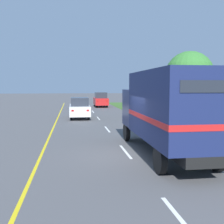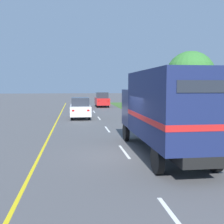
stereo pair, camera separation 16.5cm
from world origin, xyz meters
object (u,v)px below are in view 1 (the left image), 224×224
at_px(lead_car_red_ahead, 101,100).
at_px(highway_sign, 202,108).
at_px(horse_trailer_truck, 167,109).
at_px(lead_car_white, 80,108).
at_px(delineator_post, 222,140).
at_px(roadside_tree_mid, 189,76).

relative_size(lead_car_red_ahead, highway_sign, 1.66).
height_order(horse_trailer_truck, lead_car_white, horse_trailer_truck).
bearing_deg(highway_sign, delineator_post, -106.26).
distance_m(lead_car_white, roadside_tree_mid, 10.87).
xyz_separation_m(lead_car_red_ahead, delineator_post, (2.79, -27.40, -0.52)).
relative_size(horse_trailer_truck, roadside_tree_mid, 1.26).
distance_m(roadside_tree_mid, delineator_post, 14.89).
distance_m(horse_trailer_truck, lead_car_red_ahead, 27.97).
relative_size(horse_trailer_truck, delineator_post, 8.26).
bearing_deg(roadside_tree_mid, highway_sign, -108.18).
bearing_deg(delineator_post, horse_trailer_truck, -168.88).
xyz_separation_m(lead_car_red_ahead, roadside_tree_mid, (7.14, -13.57, 2.90)).
relative_size(lead_car_white, delineator_post, 4.82).
bearing_deg(lead_car_white, delineator_post, -66.28).
height_order(lead_car_white, delineator_post, lead_car_white).
xyz_separation_m(horse_trailer_truck, delineator_post, (2.83, 0.56, -1.47)).
bearing_deg(roadside_tree_mid, delineator_post, -107.48).
relative_size(roadside_tree_mid, delineator_post, 6.57).
relative_size(lead_car_white, highway_sign, 1.79).
distance_m(lead_car_white, lead_car_red_ahead, 13.91).
bearing_deg(delineator_post, lead_car_red_ahead, 95.81).
relative_size(lead_car_red_ahead, roadside_tree_mid, 0.68).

